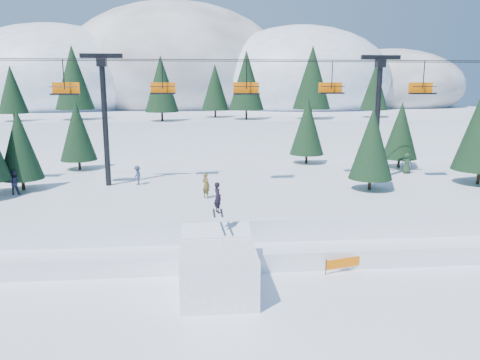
{
  "coord_description": "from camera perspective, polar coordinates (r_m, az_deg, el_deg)",
  "views": [
    {
      "loc": [
        -1.87,
        -19.57,
        10.46
      ],
      "look_at": [
        0.51,
        6.0,
        5.2
      ],
      "focal_mm": 35.0,
      "sensor_mm": 36.0,
      "label": 1
    }
  ],
  "objects": [
    {
      "name": "mountain_ridge",
      "position": [
        93.01,
        -7.43,
        10.97
      ],
      "size": [
        119.0,
        60.5,
        26.46
      ],
      "color": "white",
      "rests_on": "ground"
    },
    {
      "name": "banner_near",
      "position": [
        27.63,
        12.97,
        -9.77
      ],
      "size": [
        2.76,
        0.79,
        0.9
      ],
      "color": "black",
      "rests_on": "ground"
    },
    {
      "name": "jump_kicker",
      "position": [
        24.13,
        -2.73,
        -10.59
      ],
      "size": [
        3.71,
        5.06,
        5.47
      ],
      "color": "white",
      "rests_on": "ground"
    },
    {
      "name": "banner_far",
      "position": [
        28.88,
        16.06,
        -8.99
      ],
      "size": [
        2.67,
        1.07,
        0.9
      ],
      "color": "black",
      "rests_on": "ground"
    },
    {
      "name": "berm",
      "position": [
        29.36,
        -1.36,
        -8.16
      ],
      "size": [
        70.0,
        6.0,
        1.1
      ],
      "primitive_type": "cube",
      "color": "white",
      "rests_on": "ground"
    },
    {
      "name": "ground",
      "position": [
        22.27,
        0.14,
        -16.44
      ],
      "size": [
        160.0,
        160.0,
        0.0
      ],
      "primitive_type": "plane",
      "color": "white",
      "rests_on": "ground"
    },
    {
      "name": "mid_shelf",
      "position": [
        38.73,
        -2.39,
        -2.2
      ],
      "size": [
        70.0,
        22.0,
        2.5
      ],
      "primitive_type": "cube",
      "color": "white",
      "rests_on": "ground"
    },
    {
      "name": "chairlift",
      "position": [
        37.76,
        -0.8,
        9.84
      ],
      "size": [
        46.0,
        3.21,
        10.28
      ],
      "color": "black",
      "rests_on": "mid_shelf"
    },
    {
      "name": "conifer_stand",
      "position": [
        38.69,
        0.17,
        6.07
      ],
      "size": [
        64.69,
        17.24,
        9.01
      ],
      "color": "black",
      "rests_on": "mid_shelf"
    },
    {
      "name": "distant_skiers",
      "position": [
        37.52,
        -4.68,
        0.65
      ],
      "size": [
        33.4,
        8.61,
        1.87
      ],
      "color": "#27324F",
      "rests_on": "mid_shelf"
    }
  ]
}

